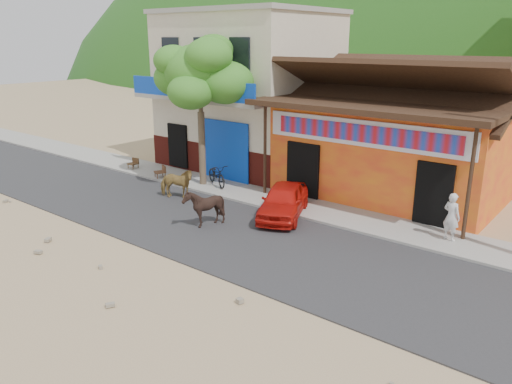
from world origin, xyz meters
TOP-DOWN VIEW (x-y plane):
  - ground at (0.00, 0.00)m, footprint 120.00×120.00m
  - road at (0.00, 2.50)m, footprint 60.00×5.00m
  - sidewalk at (0.00, 6.00)m, footprint 60.00×2.00m
  - dance_club at (2.00, 10.00)m, footprint 8.00×6.00m
  - cafe_building at (-5.50, 10.00)m, footprint 7.00×6.00m
  - tree at (-4.60, 5.80)m, footprint 3.00×3.00m
  - cow_tan at (-4.19, 3.93)m, footprint 1.54×1.20m
  - cow_dark at (-1.25, 2.42)m, footprint 1.54×1.49m
  - red_car at (0.24, 4.80)m, footprint 2.57×3.62m
  - scooter at (-4.00, 6.00)m, footprint 1.81×1.30m
  - pedestrian at (5.49, 6.07)m, footprint 0.62×0.49m
  - cafe_chair_left at (-6.79, 5.35)m, footprint 0.58×0.58m
  - cafe_chair_right at (-9.00, 5.63)m, footprint 0.43×0.43m

SIDE VIEW (x-z plane):
  - ground at x=0.00m, z-range 0.00..0.00m
  - road at x=0.00m, z-range 0.00..0.04m
  - sidewalk at x=0.00m, z-range 0.00..0.12m
  - cafe_chair_right at x=-9.00m, z-range 0.12..0.99m
  - scooter at x=-4.00m, z-range 0.12..1.02m
  - cafe_chair_left at x=-6.79m, z-range 0.12..1.06m
  - red_car at x=0.24m, z-range 0.04..1.18m
  - cow_tan at x=-4.19m, z-range 0.04..1.23m
  - cow_dark at x=-1.25m, z-range 0.04..1.34m
  - pedestrian at x=5.49m, z-range 0.12..1.59m
  - dance_club at x=2.00m, z-range 0.00..3.60m
  - tree at x=-4.60m, z-range 0.12..6.12m
  - cafe_building at x=-5.50m, z-range 0.00..7.00m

